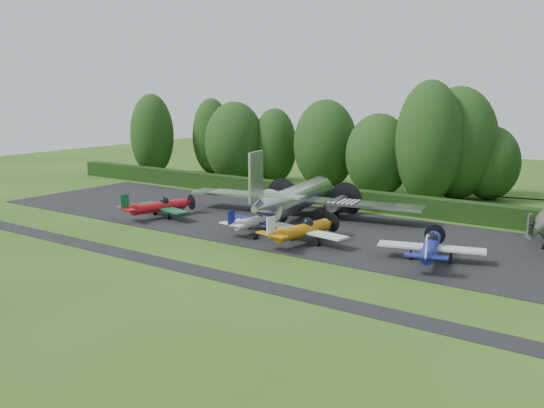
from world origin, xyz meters
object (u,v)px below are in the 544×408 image
Objects in this scene: light_plane_white at (257,221)px; light_plane_orange at (303,230)px; light_plane_red at (159,206)px; light_plane_blue at (431,247)px; transport_plane at (295,198)px.

light_plane_orange reaches higher than light_plane_white.
light_plane_red is 0.95× the size of light_plane_blue.
light_plane_white is 0.87× the size of light_plane_orange.
transport_plane is at bearing 118.37° from light_plane_orange.
light_plane_orange is at bearing -42.71° from transport_plane.
transport_plane reaches higher than light_plane_orange.
light_plane_blue is at bearing -12.22° from transport_plane.
light_plane_blue is at bearing -3.39° from light_plane_orange.
light_plane_white is (0.24, -6.60, -1.11)m from transport_plane.
light_plane_orange is (5.63, -1.26, 0.16)m from light_plane_white.
transport_plane is 3.12× the size of light_plane_red.
light_plane_blue is (27.88, 0.52, 0.06)m from light_plane_red.
light_plane_white is 5.78m from light_plane_orange.
transport_plane is 3.01× the size of light_plane_orange.
transport_plane reaches higher than light_plane_red.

